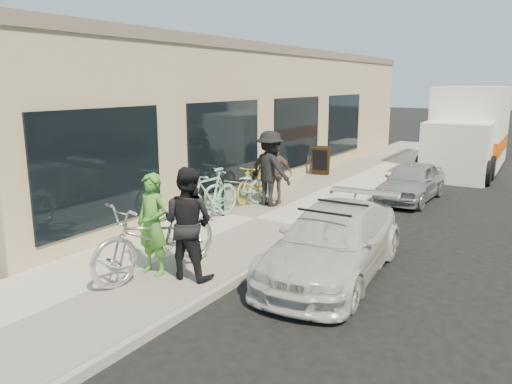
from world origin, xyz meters
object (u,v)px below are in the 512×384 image
at_px(bystander_a, 270,169).
at_px(sandwich_board, 321,161).
at_px(bike_rack, 213,194).
at_px(sedan_white, 334,242).
at_px(bystander_b, 274,173).
at_px(sedan_silver, 411,181).
at_px(moving_truck, 468,133).
at_px(woman_rider, 153,224).
at_px(man_standing, 188,223).
at_px(tandem_bike, 157,238).
at_px(cruiser_bike_c, 254,183).
at_px(cruiser_bike_b, 238,187).
at_px(cruiser_bike_a, 210,195).

bearing_deg(bystander_a, sandwich_board, -69.46).
bearing_deg(bike_rack, sedan_white, -21.75).
distance_m(sedan_white, bystander_b, 4.63).
relative_size(sedan_silver, moving_truck, 0.50).
bearing_deg(woman_rider, man_standing, 19.40).
relative_size(moving_truck, bystander_a, 3.33).
distance_m(tandem_bike, woman_rider, 0.22).
height_order(sedan_white, man_standing, man_standing).
bearing_deg(sedan_silver, bike_rack, -121.51).
relative_size(bystander_a, bystander_b, 1.22).
height_order(woman_rider, cruiser_bike_c, woman_rider).
bearing_deg(bystander_a, sedan_silver, -119.55).
height_order(bike_rack, cruiser_bike_c, cruiser_bike_c).
height_order(sandwich_board, sedan_silver, sandwich_board).
distance_m(sedan_white, cruiser_bike_b, 4.44).
xyz_separation_m(moving_truck, bystander_b, (-3.18, -8.85, -0.43)).
distance_m(tandem_bike, man_standing, 0.58).
relative_size(bike_rack, sandwich_board, 1.03).
bearing_deg(sedan_white, man_standing, -141.84).
xyz_separation_m(sedan_silver, woman_rider, (-2.03, -7.93, 0.44)).
bearing_deg(bystander_b, tandem_bike, -106.15).
bearing_deg(sandwich_board, cruiser_bike_a, -102.94).
distance_m(sandwich_board, woman_rider, 9.58).
height_order(bike_rack, woman_rider, woman_rider).
distance_m(woman_rider, cruiser_bike_c, 5.24).
height_order(tandem_bike, man_standing, man_standing).
height_order(bystander_a, bystander_b, bystander_a).
bearing_deg(bystander_a, tandem_bike, 111.10).
bearing_deg(man_standing, cruiser_bike_c, -75.93).
bearing_deg(sedan_silver, moving_truck, 88.21).
height_order(cruiser_bike_a, bystander_b, bystander_b).
bearing_deg(bike_rack, man_standing, -60.09).
relative_size(moving_truck, tandem_bike, 2.66).
bearing_deg(moving_truck, bystander_b, -111.13).
xyz_separation_m(sedan_silver, cruiser_bike_c, (-3.27, -2.85, 0.11)).
distance_m(cruiser_bike_c, bystander_a, 0.75).
bearing_deg(bike_rack, cruiser_bike_c, 93.08).
bearing_deg(bike_rack, moving_truck, 71.84).
distance_m(sandwich_board, sedan_white, 8.55).
distance_m(woman_rider, bystander_a, 4.94).
bearing_deg(sedan_white, bystander_b, 127.52).
bearing_deg(bystander_b, sedan_white, -73.54).
bearing_deg(cruiser_bike_c, cruiser_bike_b, -92.53).
bearing_deg(cruiser_bike_c, bystander_a, -18.53).
xyz_separation_m(cruiser_bike_a, cruiser_bike_c, (-0.15, 2.08, -0.09)).
height_order(bike_rack, cruiser_bike_a, cruiser_bike_a).
xyz_separation_m(sedan_white, cruiser_bike_c, (-3.58, 3.31, 0.06)).
bearing_deg(sandwich_board, bystander_a, -96.84).
distance_m(sandwich_board, cruiser_bike_a, 6.49).
bearing_deg(cruiser_bike_b, woman_rider, -45.81).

